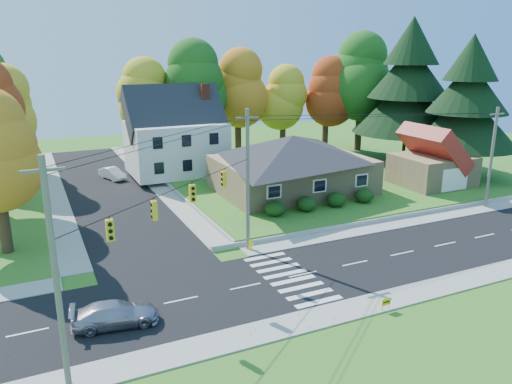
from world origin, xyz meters
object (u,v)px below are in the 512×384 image
Objects in this scene: white_car at (112,174)px; silver_sedan at (115,314)px; fire_hydrant at (250,245)px; ranch_house at (292,163)px.

silver_sedan is at bearing -119.54° from white_car.
silver_sedan reaches higher than fire_hydrant.
silver_sedan is 12.18m from fire_hydrant.
silver_sedan is at bearing -139.08° from ranch_house.
white_car is at bearing 137.10° from ranch_house.
silver_sedan is at bearing -148.95° from fire_hydrant.
silver_sedan is 5.43× the size of fire_hydrant.
ranch_house reaches higher than white_car.
white_car is 25.23m from fire_hydrant.
fire_hydrant is (5.40, -24.65, -0.26)m from white_car.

